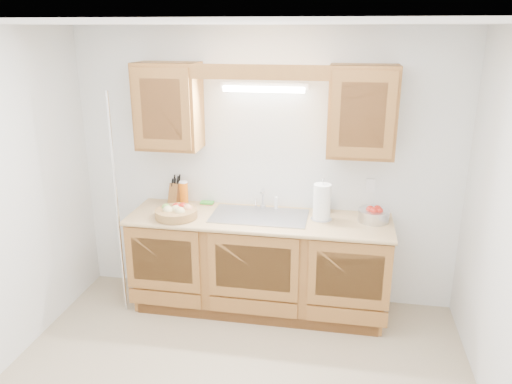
% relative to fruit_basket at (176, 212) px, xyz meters
% --- Properties ---
extents(room, '(3.52, 3.50, 2.50)m').
position_rel_fruit_basket_xyz_m(room, '(0.71, -1.05, 0.30)').
color(room, tan).
rests_on(room, ground).
extents(base_cabinets, '(2.20, 0.60, 0.86)m').
position_rel_fruit_basket_xyz_m(base_cabinets, '(0.71, 0.15, -0.51)').
color(base_cabinets, '#A96F31').
rests_on(base_cabinets, ground).
extents(countertop, '(2.30, 0.63, 0.04)m').
position_rel_fruit_basket_xyz_m(countertop, '(0.71, 0.13, -0.07)').
color(countertop, tan).
rests_on(countertop, base_cabinets).
extents(upper_cabinet_left, '(0.55, 0.33, 0.75)m').
position_rel_fruit_basket_xyz_m(upper_cabinet_left, '(-0.12, 0.28, 0.87)').
color(upper_cabinet_left, '#A96F31').
rests_on(upper_cabinet_left, room).
extents(upper_cabinet_right, '(0.55, 0.33, 0.75)m').
position_rel_fruit_basket_xyz_m(upper_cabinet_right, '(1.54, 0.28, 0.87)').
color(upper_cabinet_right, '#A96F31').
rests_on(upper_cabinet_right, room).
extents(valance, '(2.20, 0.05, 0.12)m').
position_rel_fruit_basket_xyz_m(valance, '(0.71, 0.14, 1.19)').
color(valance, '#A96F31').
rests_on(valance, room).
extents(fluorescent_fixture, '(0.76, 0.08, 0.08)m').
position_rel_fruit_basket_xyz_m(fluorescent_fixture, '(0.71, 0.37, 1.05)').
color(fluorescent_fixture, white).
rests_on(fluorescent_fixture, room).
extents(sink, '(0.84, 0.46, 0.36)m').
position_rel_fruit_basket_xyz_m(sink, '(0.71, 0.16, -0.12)').
color(sink, '#9E9EA3').
rests_on(sink, countertop).
extents(wire_shelf_pole, '(0.03, 0.03, 2.00)m').
position_rel_fruit_basket_xyz_m(wire_shelf_pole, '(-0.49, -0.12, 0.05)').
color(wire_shelf_pole, silver).
rests_on(wire_shelf_pole, ground).
extents(outlet_plate, '(0.08, 0.01, 0.12)m').
position_rel_fruit_basket_xyz_m(outlet_plate, '(1.66, 0.44, 0.20)').
color(outlet_plate, white).
rests_on(outlet_plate, room).
extents(fruit_basket, '(0.44, 0.44, 0.11)m').
position_rel_fruit_basket_xyz_m(fruit_basket, '(0.00, 0.00, 0.00)').
color(fruit_basket, '#B48348').
rests_on(fruit_basket, countertop).
extents(knife_block, '(0.13, 0.18, 0.28)m').
position_rel_fruit_basket_xyz_m(knife_block, '(-0.13, 0.37, 0.05)').
color(knife_block, '#A96F31').
rests_on(knife_block, countertop).
extents(orange_canister, '(0.10, 0.10, 0.23)m').
position_rel_fruit_basket_xyz_m(orange_canister, '(-0.03, 0.31, 0.07)').
color(orange_canister, '#DC610C').
rests_on(orange_canister, countertop).
extents(soap_bottle, '(0.11, 0.11, 0.20)m').
position_rel_fruit_basket_xyz_m(soap_bottle, '(1.25, 0.39, 0.05)').
color(soap_bottle, blue).
rests_on(soap_bottle, countertop).
extents(sponge, '(0.12, 0.08, 0.03)m').
position_rel_fruit_basket_xyz_m(sponge, '(0.17, 0.39, -0.04)').
color(sponge, '#CC333F').
rests_on(sponge, countertop).
extents(paper_towel, '(0.18, 0.18, 0.38)m').
position_rel_fruit_basket_xyz_m(paper_towel, '(1.25, 0.17, 0.11)').
color(paper_towel, silver).
rests_on(paper_towel, countertop).
extents(apple_bowl, '(0.29, 0.29, 0.14)m').
position_rel_fruit_basket_xyz_m(apple_bowl, '(1.69, 0.22, 0.01)').
color(apple_bowl, silver).
rests_on(apple_bowl, countertop).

